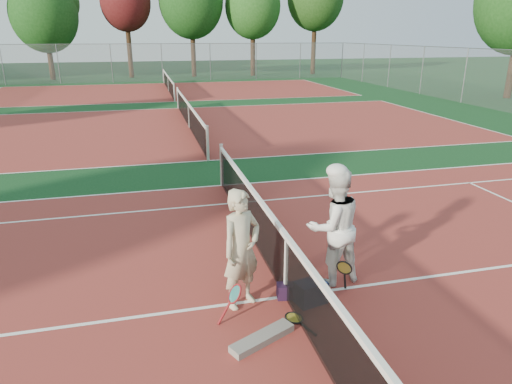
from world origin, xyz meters
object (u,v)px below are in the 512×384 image
racket_red (235,303)px  sports_bag_purple (286,291)px  sports_bag_navy (311,292)px  player_a (241,249)px  player_b (334,226)px  net_main (286,267)px  racket_black_held (344,277)px  water_bottle (325,294)px  racket_spare (294,318)px

racket_red → sports_bag_purple: bearing=7.4°
sports_bag_navy → sports_bag_purple: size_ratio=1.56×
player_a → racket_red: size_ratio=3.38×
player_a → player_b: bearing=-16.7°
net_main → player_a: bearing=-179.3°
sports_bag_navy → racket_black_held: bearing=10.7°
player_a → water_bottle: player_a is taller
racket_spare → racket_red: bearing=57.1°
racket_red → sports_bag_purple: (0.85, 0.35, -0.15)m
net_main → racket_spare: net_main is taller
sports_bag_navy → water_bottle: sports_bag_navy is taller
net_main → racket_spare: size_ratio=18.30×
racket_black_held → player_a: bearing=-55.4°
racket_black_held → water_bottle: racket_black_held is taller
racket_red → racket_black_held: racket_black_held is taller
water_bottle → player_a: bearing=166.9°
net_main → player_b: size_ratio=5.89×
player_a → sports_bag_purple: (0.67, -0.01, -0.76)m
player_b → racket_black_held: bearing=83.0°
sports_bag_purple → racket_red: bearing=-157.5°
net_main → sports_bag_navy: (0.31, -0.23, -0.34)m
sports_bag_purple → water_bottle: size_ratio=0.92×
racket_spare → water_bottle: bearing=-83.2°
sports_bag_purple → racket_black_held: bearing=-6.8°
sports_bag_navy → player_b: bearing=44.5°
net_main → racket_spare: bearing=-95.3°
racket_red → racket_spare: bearing=-28.5°
racket_red → racket_black_held: 1.73m
player_a → racket_red: (-0.18, -0.37, -0.62)m
net_main → sports_bag_purple: (0.00, -0.02, -0.40)m
sports_bag_purple → sports_bag_navy: bearing=-34.5°
player_b → sports_bag_navy: player_b is taller
player_a → racket_black_held: 1.65m
sports_bag_purple → water_bottle: 0.57m
player_b → sports_bag_purple: (-0.85, -0.33, -0.82)m
racket_red → racket_black_held: size_ratio=0.91×
racket_red → player_b: bearing=6.6°
net_main → racket_spare: (-0.05, -0.56, -0.49)m
water_bottle → sports_bag_purple: bearing=152.9°
net_main → sports_bag_navy: size_ratio=25.50×
sports_bag_purple → racket_spare: bearing=-96.0°
net_main → player_a: 0.76m
racket_red → sports_bag_purple: 0.93m
racket_black_held → racket_spare: bearing=-25.6°
player_b → racket_red: (-1.70, -0.68, -0.67)m
racket_spare → sports_bag_navy: bearing=-67.0°
player_a → racket_spare: player_a is taller
sports_bag_navy → sports_bag_purple: (-0.30, 0.21, -0.06)m
racket_spare → player_a: bearing=28.3°
player_b → racket_black_held: size_ratio=3.28×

